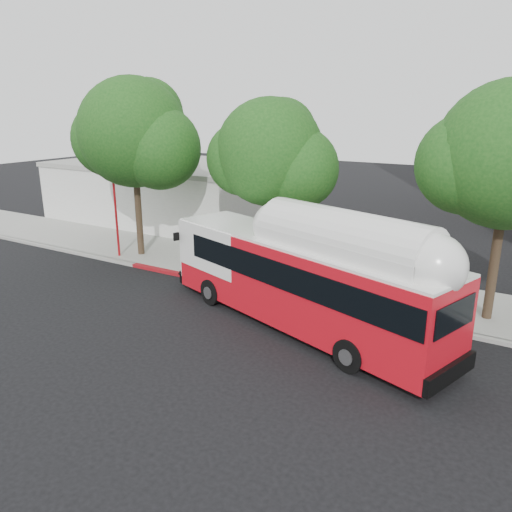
# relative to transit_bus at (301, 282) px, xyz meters

# --- Properties ---
(ground) EXTENTS (120.00, 120.00, 0.00)m
(ground) POSITION_rel_transit_bus_xyz_m (-2.89, -1.53, -1.83)
(ground) COLOR black
(ground) RESTS_ON ground
(sidewalk) EXTENTS (60.00, 5.00, 0.15)m
(sidewalk) POSITION_rel_transit_bus_xyz_m (-2.89, 4.97, -1.76)
(sidewalk) COLOR gray
(sidewalk) RESTS_ON ground
(curb_strip) EXTENTS (60.00, 0.30, 0.15)m
(curb_strip) POSITION_rel_transit_bus_xyz_m (-2.89, 2.37, -1.76)
(curb_strip) COLOR gray
(curb_strip) RESTS_ON ground
(red_curb_segment) EXTENTS (10.00, 0.32, 0.16)m
(red_curb_segment) POSITION_rel_transit_bus_xyz_m (-5.89, 2.37, -1.75)
(red_curb_segment) COLOR maroon
(red_curb_segment) RESTS_ON ground
(street_tree_left) EXTENTS (6.67, 5.80, 9.74)m
(street_tree_left) POSITION_rel_transit_bus_xyz_m (-11.42, 4.03, 4.77)
(street_tree_left) COLOR #2D2116
(street_tree_left) RESTS_ON ground
(street_tree_mid) EXTENTS (5.75, 5.00, 8.62)m
(street_tree_mid) POSITION_rel_transit_bus_xyz_m (-3.48, 4.53, 4.07)
(street_tree_mid) COLOR #2D2116
(street_tree_mid) RESTS_ON ground
(low_commercial_bldg) EXTENTS (16.20, 10.20, 4.25)m
(low_commercial_bldg) POSITION_rel_transit_bus_xyz_m (-16.89, 12.47, 0.32)
(low_commercial_bldg) COLOR silver
(low_commercial_bldg) RESTS_ON ground
(transit_bus) EXTENTS (13.29, 6.44, 3.92)m
(transit_bus) POSITION_rel_transit_bus_xyz_m (0.00, 0.00, 0.00)
(transit_bus) COLOR red
(transit_bus) RESTS_ON ground
(signal_pole) EXTENTS (0.13, 0.44, 4.61)m
(signal_pole) POSITION_rel_transit_bus_xyz_m (-12.68, 3.05, 0.53)
(signal_pole) COLOR #B01218
(signal_pole) RESTS_ON ground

